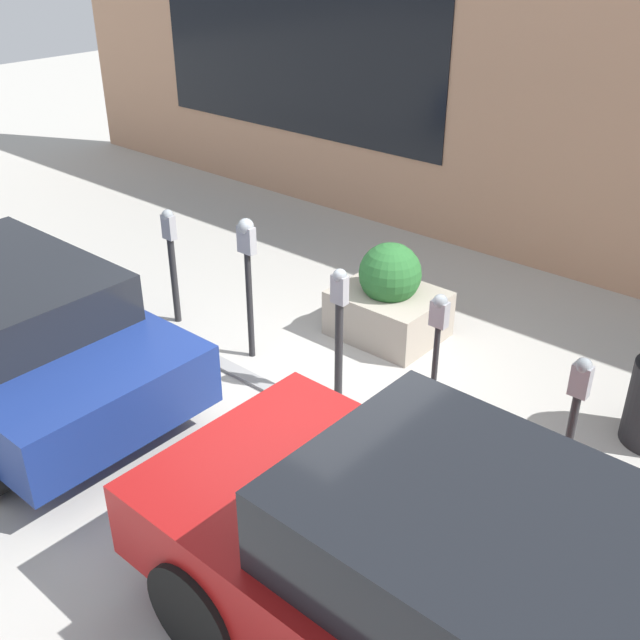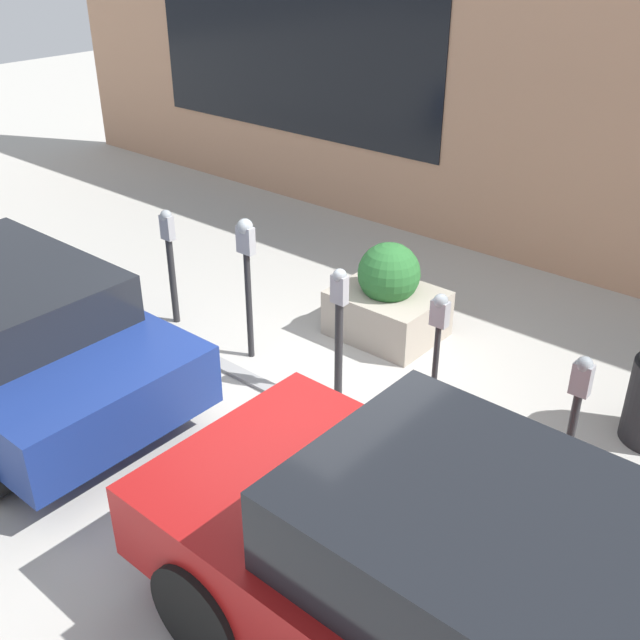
{
  "view_description": "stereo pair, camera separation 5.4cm",
  "coord_description": "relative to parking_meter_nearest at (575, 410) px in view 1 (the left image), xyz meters",
  "views": [
    {
      "loc": [
        -3.98,
        4.54,
        4.25
      ],
      "look_at": [
        0.0,
        -0.09,
        0.92
      ],
      "focal_mm": 42.0,
      "sensor_mm": 36.0,
      "label": 1
    },
    {
      "loc": [
        -3.94,
        4.58,
        4.25
      ],
      "look_at": [
        0.0,
        -0.09,
        0.92
      ],
      "focal_mm": 42.0,
      "sensor_mm": 36.0,
      "label": 2
    }
  ],
  "objects": [
    {
      "name": "curb_strip",
      "position": [
        2.4,
        0.39,
        -0.87
      ],
      "size": [
        19.0,
        0.16,
        0.04
      ],
      "color": "gray",
      "rests_on": "ground_plane"
    },
    {
      "name": "parked_car_front",
      "position": [
        -0.23,
        2.02,
        -0.08
      ],
      "size": [
        4.26,
        1.92,
        1.53
      ],
      "rotation": [
        0.0,
        0.0,
        -0.01
      ],
      "color": "maroon",
      "rests_on": "ground_plane"
    },
    {
      "name": "planter_box",
      "position": [
        2.7,
        -1.32,
        -0.45
      ],
      "size": [
        1.16,
        0.96,
        1.11
      ],
      "color": "#A39989",
      "rests_on": "ground_plane"
    },
    {
      "name": "parking_meter_second",
      "position": [
        1.26,
        0.01,
        0.17
      ],
      "size": [
        0.15,
        0.13,
        1.48
      ],
      "color": "#232326",
      "rests_on": "ground_plane"
    },
    {
      "name": "parking_meter_nearest",
      "position": [
        0.0,
        0.0,
        0.0
      ],
      "size": [
        0.15,
        0.13,
        1.36
      ],
      "color": "#232326",
      "rests_on": "ground_plane"
    },
    {
      "name": "parking_meter_fourth",
      "position": [
        3.54,
        0.03,
        0.24
      ],
      "size": [
        0.19,
        0.17,
        1.59
      ],
      "color": "#232326",
      "rests_on": "ground_plane"
    },
    {
      "name": "ground_plane",
      "position": [
        2.4,
        0.31,
        -0.89
      ],
      "size": [
        40.0,
        40.0,
        0.0
      ],
      "primitive_type": "plane",
      "color": "#ADAAA3"
    },
    {
      "name": "parking_meter_middle",
      "position": [
        2.34,
        0.0,
        -0.03
      ],
      "size": [
        0.16,
        0.13,
        1.39
      ],
      "color": "#232326",
      "rests_on": "ground_plane"
    },
    {
      "name": "building_facade",
      "position": [
        2.4,
        -4.16,
        1.36
      ],
      "size": [
        19.0,
        0.17,
        4.49
      ],
      "color": "tan",
      "rests_on": "ground_plane"
    },
    {
      "name": "parking_meter_farthest",
      "position": [
        4.77,
        0.04,
        -0.02
      ],
      "size": [
        0.16,
        0.13,
        1.39
      ],
      "color": "#232326",
      "rests_on": "ground_plane"
    }
  ]
}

